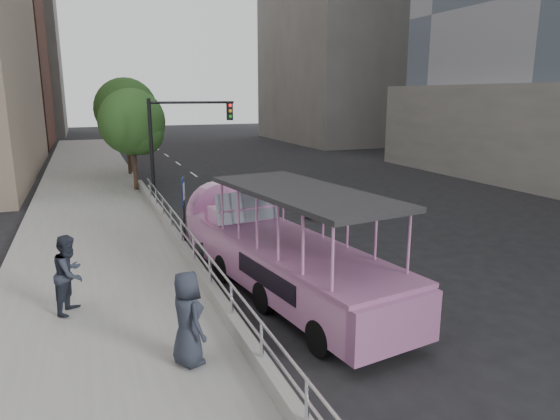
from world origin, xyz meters
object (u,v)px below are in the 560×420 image
object	(u,v)px
car	(319,196)
duck_boat	(278,252)
traffic_signal	(176,134)
street_tree_far	(128,112)
pedestrian_far	(188,318)
parking_sign	(184,209)
pedestrian_mid	(70,274)
street_tree_near	(134,124)

from	to	relation	value
car	duck_boat	bearing A→B (deg)	-102.17
traffic_signal	street_tree_far	world-z (taller)	street_tree_far
pedestrian_far	street_tree_far	bearing A→B (deg)	-19.13
car	pedestrian_far	xyz separation A→B (m)	(-8.57, -12.08, 0.55)
car	parking_sign	world-z (taller)	parking_sign
parking_sign	traffic_signal	size ratio (longest dim) A/B	0.53
car	traffic_signal	xyz separation A→B (m)	(-5.97, 3.53, 2.81)
duck_boat	pedestrian_mid	size ratio (longest dim) A/B	5.02
duck_boat	car	xyz separation A→B (m)	(5.39, 8.60, -0.46)
duck_boat	car	world-z (taller)	duck_boat
duck_boat	pedestrian_mid	distance (m)	5.31
traffic_signal	parking_sign	bearing A→B (deg)	-98.70
street_tree_near	street_tree_far	xyz separation A→B (m)	(0.20, 6.00, 0.49)
car	pedestrian_far	size ratio (longest dim) A/B	2.16
duck_boat	pedestrian_mid	xyz separation A→B (m)	(-5.31, -0.10, 0.10)
duck_boat	traffic_signal	bearing A→B (deg)	92.77
car	parking_sign	bearing A→B (deg)	-125.96
pedestrian_mid	traffic_signal	xyz separation A→B (m)	(4.72, 12.22, 2.25)
pedestrian_far	parking_sign	distance (m)	7.29
duck_boat	traffic_signal	size ratio (longest dim) A/B	1.83
car	traffic_signal	distance (m)	7.49
parking_sign	pedestrian_mid	bearing A→B (deg)	-132.28
car	street_tree_near	world-z (taller)	street_tree_near
duck_boat	traffic_signal	distance (m)	12.36
pedestrian_far	parking_sign	world-z (taller)	parking_sign
car	pedestrian_far	world-z (taller)	pedestrian_far
pedestrian_mid	pedestrian_far	bearing A→B (deg)	-123.06
pedestrian_far	traffic_signal	distance (m)	15.98
traffic_signal	street_tree_near	xyz separation A→B (m)	(-1.60, 3.43, 0.32)
car	traffic_signal	size ratio (longest dim) A/B	0.77
car	pedestrian_mid	world-z (taller)	pedestrian_mid
car	pedestrian_mid	size ratio (longest dim) A/B	2.12
car	parking_sign	xyz separation A→B (m)	(-7.27, -4.93, 1.05)
duck_boat	car	distance (m)	10.16
parking_sign	traffic_signal	xyz separation A→B (m)	(1.29, 8.45, 1.77)
car	street_tree_near	xyz separation A→B (m)	(-7.57, 6.96, 3.13)
car	pedestrian_far	bearing A→B (deg)	-105.45
duck_boat	pedestrian_far	distance (m)	4.72
pedestrian_far	street_tree_near	world-z (taller)	street_tree_near
pedestrian_far	pedestrian_mid	bearing A→B (deg)	15.78
pedestrian_far	street_tree_far	world-z (taller)	street_tree_far
pedestrian_mid	pedestrian_far	xyz separation A→B (m)	(2.13, -3.38, -0.02)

